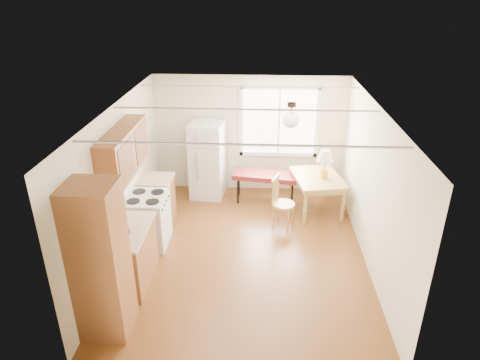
# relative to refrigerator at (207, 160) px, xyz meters

# --- Properties ---
(room_shell) EXTENTS (4.60, 5.60, 2.62)m
(room_shell) POSITION_rel_refrigerator_xyz_m (0.87, -2.12, 0.44)
(room_shell) COLOR #4C270F
(room_shell) RESTS_ON ground
(kitchen_run) EXTENTS (0.65, 3.40, 2.20)m
(kitchen_run) POSITION_rel_refrigerator_xyz_m (-0.84, -2.75, 0.03)
(kitchen_run) COLOR brown
(kitchen_run) RESTS_ON ground
(window_unit) EXTENTS (1.64, 0.05, 1.51)m
(window_unit) POSITION_rel_refrigerator_xyz_m (1.47, 0.35, 0.74)
(window_unit) COLOR white
(window_unit) RESTS_ON room_shell
(pendant_light) EXTENTS (0.26, 0.26, 0.40)m
(pendant_light) POSITION_rel_refrigerator_xyz_m (1.57, -1.72, 1.43)
(pendant_light) COLOR black
(pendant_light) RESTS_ON room_shell
(refrigerator) EXTENTS (0.73, 0.73, 1.61)m
(refrigerator) POSITION_rel_refrigerator_xyz_m (0.00, 0.00, 0.00)
(refrigerator) COLOR silver
(refrigerator) RESTS_ON ground
(bench) EXTENTS (1.38, 0.67, 0.61)m
(bench) POSITION_rel_refrigerator_xyz_m (1.21, -0.18, -0.26)
(bench) COLOR maroon
(bench) RESTS_ON ground
(dining_table) EXTENTS (1.07, 1.31, 0.73)m
(dining_table) POSITION_rel_refrigerator_xyz_m (2.23, -0.55, -0.18)
(dining_table) COLOR #A3803E
(dining_table) RESTS_ON ground
(chair) EXTENTS (0.46, 0.46, 0.95)m
(chair) POSITION_rel_refrigerator_xyz_m (1.48, -1.15, -0.26)
(chair) COLOR #A3803E
(chair) RESTS_ON ground
(table_lamp) EXTENTS (0.33, 0.33, 0.56)m
(table_lamp) POSITION_rel_refrigerator_xyz_m (2.34, -0.58, 0.33)
(table_lamp) COLOR #B8963B
(table_lamp) RESTS_ON dining_table
(coffee_maker) EXTENTS (0.24, 0.28, 0.38)m
(coffee_maker) POSITION_rel_refrigerator_xyz_m (-0.85, -3.19, 0.23)
(coffee_maker) COLOR black
(coffee_maker) RESTS_ON kitchen_run
(kettle) EXTENTS (0.14, 0.14, 0.26)m
(kettle) POSITION_rel_refrigerator_xyz_m (-0.92, -2.94, 0.20)
(kettle) COLOR red
(kettle) RESTS_ON kitchen_run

